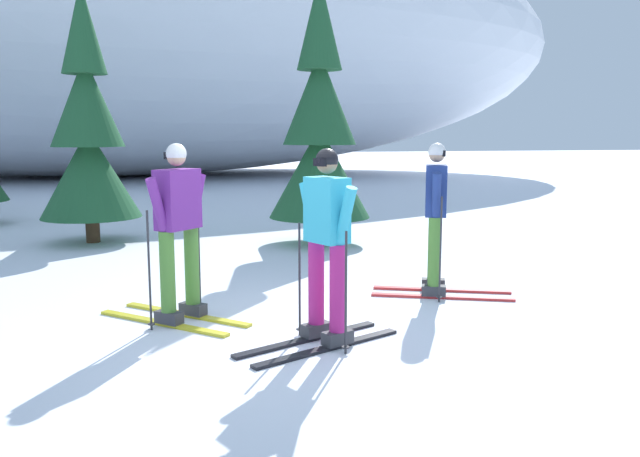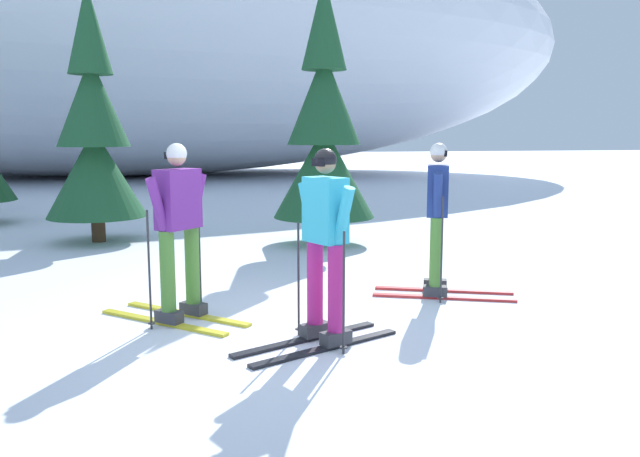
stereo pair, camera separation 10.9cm
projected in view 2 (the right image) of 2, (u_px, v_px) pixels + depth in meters
The scene contains 7 objects.
ground_plane at pixel (292, 336), 6.18m from camera, with size 120.00×120.00×0.00m, color white.
skier_cyan_jacket at pixel (325, 243), 5.85m from camera, with size 1.64×1.06×1.80m.
skier_navy_jacket at pixel (438, 215), 7.63m from camera, with size 1.71×1.05×1.82m.
skier_purple_jacket at pixel (178, 228), 6.55m from camera, with size 1.53×1.48×1.83m.
pine_tree_center_right at pixel (94, 136), 11.32m from camera, with size 1.74×1.74×4.50m.
pine_tree_far_right at pixel (324, 134), 11.20m from camera, with size 1.77×1.77×4.59m.
snow_ridge_background at pixel (107, 38), 28.94m from camera, with size 42.63×21.75×12.33m, color white.
Camera 2 is at (-1.03, -5.88, 1.92)m, focal length 36.22 mm.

